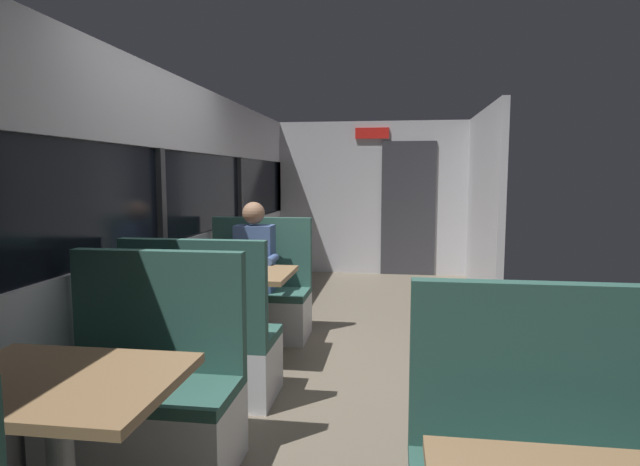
% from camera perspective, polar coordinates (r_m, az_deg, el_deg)
% --- Properties ---
extents(ground_plane, '(3.30, 9.20, 0.02)m').
position_cam_1_polar(ground_plane, '(4.13, 2.74, -15.11)').
color(ground_plane, '#665B4C').
extents(carriage_window_panel_left, '(0.09, 8.48, 2.30)m').
position_cam_1_polar(carriage_window_panel_left, '(4.25, -17.03, 0.76)').
color(carriage_window_panel_left, '#B2B2B7').
rests_on(carriage_window_panel_left, ground_plane).
extents(carriage_end_bulkhead, '(2.90, 0.11, 2.30)m').
position_cam_1_polar(carriage_end_bulkhead, '(8.04, 6.02, 3.67)').
color(carriage_end_bulkhead, '#B2B2B7').
rests_on(carriage_end_bulkhead, ground_plane).
extents(carriage_aisle_panel_right, '(0.08, 2.40, 2.30)m').
position_cam_1_polar(carriage_aisle_panel_right, '(6.93, 17.23, 3.12)').
color(carriage_aisle_panel_right, '#B2B2B7').
rests_on(carriage_aisle_panel_right, ground_plane).
extents(dining_table_near_window, '(0.90, 0.70, 0.74)m').
position_cam_1_polar(dining_table_near_window, '(2.31, -26.52, -16.18)').
color(dining_table_near_window, '#9E9EA3').
rests_on(dining_table_near_window, ground_plane).
extents(bench_near_window_facing_entry, '(0.95, 0.50, 1.10)m').
position_cam_1_polar(bench_near_window_facing_entry, '(2.98, -18.23, -17.11)').
color(bench_near_window_facing_entry, silver).
rests_on(bench_near_window_facing_entry, ground_plane).
extents(dining_table_mid_window, '(0.90, 0.70, 0.74)m').
position_cam_1_polar(dining_table_mid_window, '(4.25, -9.21, -5.45)').
color(dining_table_mid_window, '#9E9EA3').
rests_on(dining_table_mid_window, ground_plane).
extents(bench_mid_window_facing_end, '(0.95, 0.50, 1.10)m').
position_cam_1_polar(bench_mid_window_facing_end, '(3.69, -12.42, -12.34)').
color(bench_mid_window_facing_end, silver).
rests_on(bench_mid_window_facing_end, ground_plane).
extents(bench_mid_window_facing_entry, '(0.95, 0.50, 1.10)m').
position_cam_1_polar(bench_mid_window_facing_entry, '(4.97, -6.73, -7.37)').
color(bench_mid_window_facing_entry, silver).
rests_on(bench_mid_window_facing_entry, ground_plane).
extents(seated_passenger, '(0.47, 0.55, 1.26)m').
position_cam_1_polar(seated_passenger, '(4.86, -6.98, -5.17)').
color(seated_passenger, '#26262D').
rests_on(seated_passenger, ground_plane).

